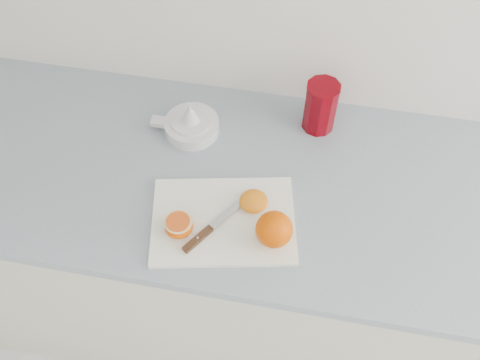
# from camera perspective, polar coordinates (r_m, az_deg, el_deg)

# --- Properties ---
(counter) EXTENTS (2.38, 0.64, 0.89)m
(counter) POSITION_cam_1_polar(r_m,az_deg,el_deg) (1.72, -1.11, -8.16)
(counter) COLOR silver
(counter) RESTS_ON ground
(cutting_board) EXTENTS (0.38, 0.30, 0.01)m
(cutting_board) POSITION_cam_1_polar(r_m,az_deg,el_deg) (1.26, -1.77, -4.36)
(cutting_board) COLOR white
(cutting_board) RESTS_ON counter
(whole_orange) EXTENTS (0.08, 0.08, 0.08)m
(whole_orange) POSITION_cam_1_polar(r_m,az_deg,el_deg) (1.19, 3.66, -5.28)
(whole_orange) COLOR #F15E00
(whole_orange) RESTS_ON cutting_board
(half_orange) EXTENTS (0.06, 0.06, 0.04)m
(half_orange) POSITION_cam_1_polar(r_m,az_deg,el_deg) (1.23, -6.55, -4.87)
(half_orange) COLOR #F15E00
(half_orange) RESTS_ON cutting_board
(squeezed_shell) EXTENTS (0.07, 0.07, 0.03)m
(squeezed_shell) POSITION_cam_1_polar(r_m,az_deg,el_deg) (1.27, 1.47, -2.27)
(squeezed_shell) COLOR orange
(squeezed_shell) RESTS_ON cutting_board
(paring_knife) EXTENTS (0.12, 0.17, 0.01)m
(paring_knife) POSITION_cam_1_polar(r_m,az_deg,el_deg) (1.23, -3.93, -5.81)
(paring_knife) COLOR #4C2D18
(paring_knife) RESTS_ON cutting_board
(citrus_juicer) EXTENTS (0.18, 0.14, 0.10)m
(citrus_juicer) POSITION_cam_1_polar(r_m,az_deg,el_deg) (1.42, -5.25, 5.97)
(citrus_juicer) COLOR white
(citrus_juicer) RESTS_ON counter
(red_tumbler) EXTENTS (0.09, 0.09, 0.14)m
(red_tumbler) POSITION_cam_1_polar(r_m,az_deg,el_deg) (1.42, 8.56, 7.60)
(red_tumbler) COLOR #700009
(red_tumbler) RESTS_ON counter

